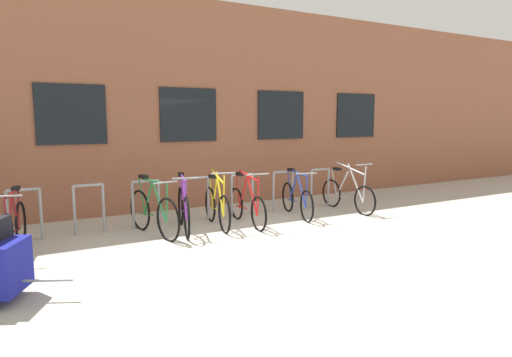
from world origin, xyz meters
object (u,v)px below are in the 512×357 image
bicycle_yellow (217,206)px  bicycle_maroon (14,228)px  bicycle_silver (347,194)px  bicycle_red (247,205)px  bicycle_blue (297,199)px  bicycle_green (153,212)px  bicycle_purple (183,209)px

bicycle_yellow → bicycle_maroon: (-3.33, -0.10, 0.01)m
bicycle_silver → bicycle_red: bearing=-178.7°
bicycle_silver → bicycle_blue: 1.28m
bicycle_silver → bicycle_green: bearing=179.5°
bicycle_blue → bicycle_red: bearing=-173.6°
bicycle_red → bicycle_purple: size_ratio=0.97×
bicycle_red → bicycle_blue: bearing=6.4°
bicycle_purple → bicycle_blue: size_ratio=1.05×
bicycle_purple → bicycle_silver: size_ratio=1.01×
bicycle_silver → bicycle_yellow: size_ratio=1.05×
bicycle_purple → bicycle_maroon: bearing=-177.9°
bicycle_yellow → bicycle_maroon: bearing=-178.3°
bicycle_blue → bicycle_green: bearing=-179.2°
bicycle_blue → bicycle_maroon: size_ratio=1.01×
bicycle_green → bicycle_silver: 4.31m
bicycle_yellow → bicycle_blue: (1.81, 0.02, -0.02)m
bicycle_yellow → bicycle_purple: bearing=180.0°
bicycle_red → bicycle_maroon: (-3.90, 0.02, 0.02)m
bicycle_silver → bicycle_yellow: (-3.09, 0.06, 0.01)m
bicycle_purple → bicycle_yellow: 0.66m
bicycle_green → bicycle_silver: size_ratio=1.00×
bicycle_silver → bicycle_blue: size_ratio=1.03×
bicycle_green → bicycle_purple: (0.56, 0.02, -0.00)m
bicycle_green → bicycle_maroon: (-2.12, -0.07, -0.01)m
bicycle_yellow → bicycle_maroon: size_ratio=1.00×
bicycle_red → bicycle_green: bicycle_red is taller
bicycle_green → bicycle_purple: size_ratio=0.98×
bicycle_silver → bicycle_blue: bicycle_silver is taller
bicycle_purple → bicycle_blue: 2.46m
bicycle_purple → bicycle_silver: 3.75m
bicycle_yellow → bicycle_blue: bearing=0.6°
bicycle_red → bicycle_yellow: size_ratio=1.03×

